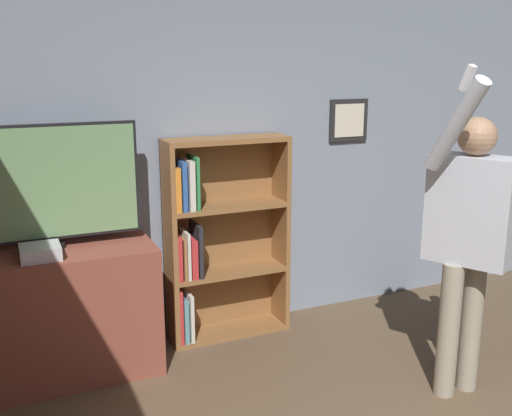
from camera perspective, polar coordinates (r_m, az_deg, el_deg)
The scene contains 6 objects.
wall_back at distance 4.54m, azimuth -2.20°, elevation 5.06°, with size 6.29×0.09×2.70m.
tv_ledge at distance 4.16m, azimuth -18.67°, elevation -9.68°, with size 1.32×0.55×0.87m.
television at distance 3.98m, azimuth -19.72°, elevation 2.02°, with size 1.21×0.22×0.80m.
game_console at distance 3.88m, azimuth -19.86°, elevation -3.97°, with size 0.24×0.22×0.08m.
bookshelf at distance 4.44m, azimuth -3.85°, elevation -3.09°, with size 0.92×0.28×1.51m.
person at distance 3.78m, azimuth 19.65°, elevation -1.97°, with size 0.63×0.59×2.03m.
Camera 1 is at (-1.65, -1.48, 2.05)m, focal length 42.00 mm.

